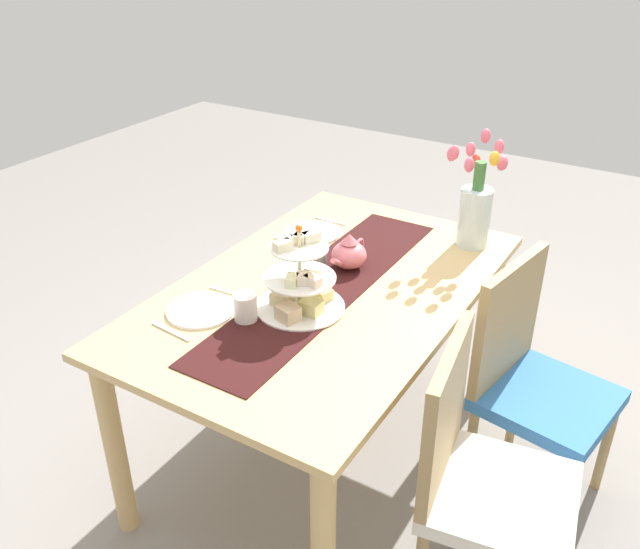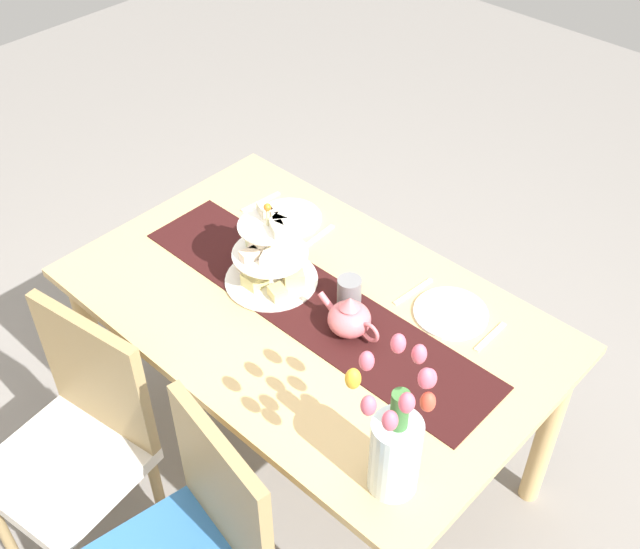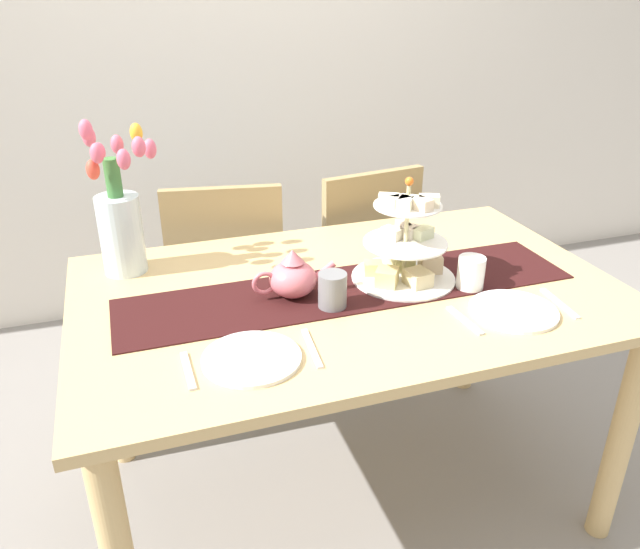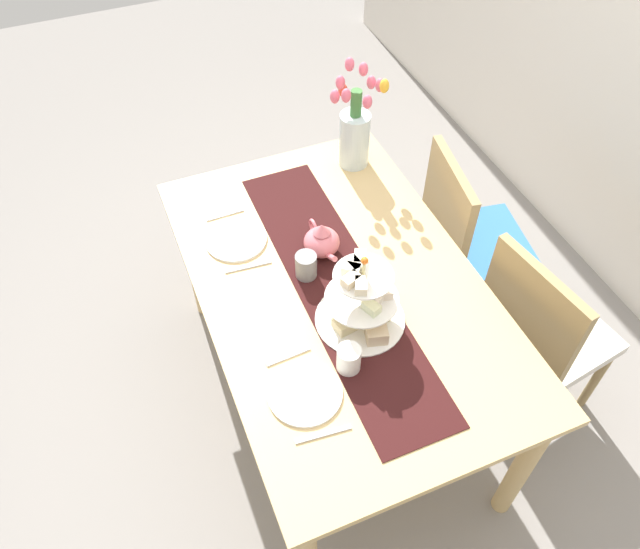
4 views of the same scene
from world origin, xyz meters
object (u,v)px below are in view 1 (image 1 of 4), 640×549
dining_table (326,313)px  knife_right (171,332)px  chair_left (532,376)px  chair_right (479,473)px  tiered_cake_stand (299,284)px  knife_left (293,247)px  dinner_plate_right (201,310)px  mug_white_text (245,308)px  teapot (349,254)px  mug_grey (316,258)px  fork_left (330,221)px  fork_right (228,292)px  tulip_vase (476,206)px  dinner_plate_left (312,233)px

dining_table → knife_right: (0.50, -0.27, 0.11)m
chair_left → chair_right: same height
dining_table → tiered_cake_stand: tiered_cake_stand is taller
knife_left → dinner_plate_right: dinner_plate_right is taller
tiered_cake_stand → mug_white_text: size_ratio=3.20×
chair_left → teapot: 0.78m
mug_grey → tiered_cake_stand: bearing=20.0°
mug_white_text → dinner_plate_right: bearing=-77.4°
dinner_plate_right → mug_white_text: size_ratio=2.42×
knife_left → dinner_plate_right: (0.56, 0.00, 0.00)m
fork_left → mug_white_text: size_ratio=1.58×
dining_table → mug_white_text: size_ratio=16.02×
chair_left → dinner_plate_right: 1.17m
dining_table → knife_left: 0.35m
knife_left → mug_grey: bearing=57.2°
teapot → fork_right: bearing=-35.6°
knife_right → mug_grey: size_ratio=1.79×
teapot → chair_right: bearing=56.2°
fork_left → mug_grey: 0.45m
dining_table → fork_right: (0.21, -0.27, 0.11)m
chair_left → teapot: chair_left is taller
chair_right → tulip_vase: 1.06m
knife_right → mug_grey: 0.61m
dining_table → chair_right: size_ratio=1.67×
fork_left → chair_left: bearing=75.2°
chair_left → knife_left: chair_left is taller
tulip_vase → dining_table: bearing=-28.5°
teapot → mug_white_text: (0.49, -0.11, -0.01)m
dinner_plate_left → tiered_cake_stand: bearing=27.8°
dining_table → fork_right: bearing=-51.9°
teapot → chair_left: bearing=95.3°
tiered_cake_stand → mug_grey: (-0.25, -0.09, -0.04)m
knife_left → fork_right: (0.41, 0.00, 0.00)m
tiered_cake_stand → mug_white_text: bearing=-36.6°
tulip_vase → knife_right: (1.09, -0.59, -0.16)m
teapot → knife_left: 0.28m
dining_table → mug_grey: size_ratio=16.02×
mug_grey → mug_white_text: (0.40, -0.02, -0.00)m
chair_left → mug_grey: bearing=-79.5°
dinner_plate_right → mug_white_text: 0.17m
chair_right → fork_right: 1.01m
tulip_vase → chair_right: bearing=23.3°
chair_left → knife_left: (0.03, -0.97, 0.27)m
dinner_plate_left → fork_right: dinner_plate_left is taller
dining_table → knife_right: size_ratio=8.95×
dining_table → dinner_plate_left: dinner_plate_left is taller
fork_left → mug_grey: (0.40, 0.18, 0.05)m
knife_right → mug_white_text: mug_white_text is taller
tulip_vase → dinner_plate_right: 1.13m
chair_right → knife_right: 1.03m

